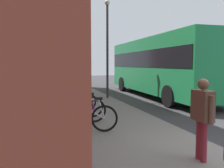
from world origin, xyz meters
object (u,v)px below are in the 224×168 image
(bicycle_nearest_sign, at_px, (85,118))
(bicycle_beside_lamp, at_px, (77,106))
(bicycle_mid_rack, at_px, (72,99))
(bicycle_under_window, at_px, (75,103))
(bicycle_end_of_row, at_px, (79,111))
(street_lamp, at_px, (107,40))
(pedestrian_by_facade, at_px, (202,111))
(city_bus, at_px, (159,64))

(bicycle_nearest_sign, xyz_separation_m, bicycle_beside_lamp, (1.80, -0.08, -0.00))
(bicycle_mid_rack, bearing_deg, bicycle_under_window, 179.71)
(bicycle_end_of_row, bearing_deg, street_lamp, -24.92)
(bicycle_nearest_sign, relative_size, pedestrian_by_facade, 1.13)
(bicycle_beside_lamp, xyz_separation_m, pedestrian_by_facade, (-4.26, -1.66, 0.55))
(street_lamp, bearing_deg, pedestrian_by_facade, 175.87)
(pedestrian_by_facade, bearing_deg, bicycle_beside_lamp, 21.27)
(street_lamp, bearing_deg, bicycle_under_window, 147.24)
(bicycle_nearest_sign, height_order, bicycle_end_of_row, same)
(bicycle_end_of_row, relative_size, bicycle_beside_lamp, 1.01)
(bicycle_nearest_sign, distance_m, bicycle_beside_lamp, 1.80)
(bicycle_under_window, bearing_deg, bicycle_end_of_row, 175.65)
(pedestrian_by_facade, relative_size, street_lamp, 0.30)
(bicycle_end_of_row, distance_m, bicycle_under_window, 1.61)
(bicycle_mid_rack, bearing_deg, bicycle_beside_lamp, 178.82)
(bicycle_nearest_sign, bearing_deg, bicycle_mid_rack, -1.90)
(city_bus, bearing_deg, pedestrian_by_facade, 156.29)
(bicycle_end_of_row, relative_size, pedestrian_by_facade, 1.15)
(city_bus, distance_m, pedestrian_by_facade, 9.77)
(bicycle_beside_lamp, xyz_separation_m, bicycle_under_window, (0.75, -0.03, 0.00))
(bicycle_end_of_row, xyz_separation_m, bicycle_under_window, (1.61, -0.12, 0.00))
(bicycle_under_window, relative_size, bicycle_mid_rack, 0.99)
(bicycle_beside_lamp, relative_size, pedestrian_by_facade, 1.14)
(city_bus, bearing_deg, bicycle_under_window, 125.11)
(pedestrian_by_facade, distance_m, street_lamp, 8.78)
(city_bus, bearing_deg, bicycle_nearest_sign, 138.78)
(bicycle_mid_rack, distance_m, city_bus, 6.46)
(city_bus, height_order, street_lamp, street_lamp)
(bicycle_beside_lamp, relative_size, city_bus, 0.17)
(bicycle_under_window, height_order, city_bus, city_bus)
(bicycle_mid_rack, height_order, pedestrian_by_facade, pedestrian_by_facade)
(bicycle_end_of_row, height_order, bicycle_mid_rack, same)
(city_bus, bearing_deg, bicycle_beside_lamp, 129.85)
(bicycle_nearest_sign, xyz_separation_m, street_lamp, (6.04, -2.35, 2.66))
(bicycle_beside_lamp, distance_m, bicycle_under_window, 0.75)
(bicycle_under_window, xyz_separation_m, pedestrian_by_facade, (-5.01, -1.63, 0.55))
(bicycle_nearest_sign, height_order, city_bus, city_bus)
(bicycle_nearest_sign, height_order, street_lamp, street_lamp)
(street_lamp, bearing_deg, bicycle_nearest_sign, 158.72)
(bicycle_under_window, relative_size, street_lamp, 0.34)
(bicycle_nearest_sign, relative_size, bicycle_end_of_row, 0.99)
(bicycle_under_window, distance_m, bicycle_mid_rack, 0.89)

